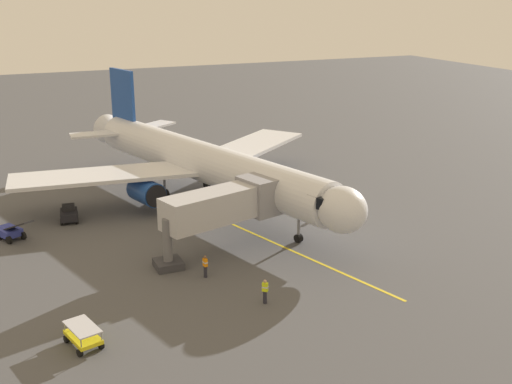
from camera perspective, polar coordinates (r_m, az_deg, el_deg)
The scene contains 10 objects.
ground_plane at distance 64.47m, azimuth -6.56°, elevation -0.42°, with size 220.00×220.00×0.00m, color #4C4C4F.
apron_lead_in_line at distance 57.31m, azimuth -2.70°, elevation -2.65°, with size 0.24×40.00×0.01m, color yellow.
airplane at distance 61.71m, azimuth -4.91°, elevation 2.69°, with size 33.46×39.61×11.50m.
jet_bridge at distance 50.01m, azimuth -2.55°, elevation -1.16°, with size 11.44×5.65×5.40m.
ground_crew_marshaller at distance 42.54m, azimuth 0.81°, elevation -8.87°, with size 0.46×0.45×1.71m.
ground_crew_wing_walker at distance 59.31m, azimuth 6.41°, elevation -1.13°, with size 0.43×0.47×1.71m.
ground_crew_loader at distance 46.29m, azimuth -4.57°, elevation -6.63°, with size 0.31×0.43×1.71m.
belt_loader_near_nose at distance 56.86m, azimuth -21.19°, elevation -3.29°, with size 3.18×4.61×2.32m.
tug_portside at distance 59.47m, azimuth -16.43°, elevation -1.90°, with size 1.82×2.47×1.50m.
baggage_cart_starboard_side at distance 39.33m, azimuth -15.25°, elevation -12.30°, with size 2.09×2.87×1.27m.
Camera 1 is at (17.62, 58.74, 19.90)m, focal length 44.61 mm.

